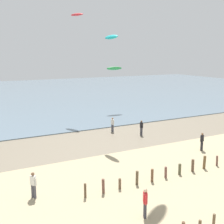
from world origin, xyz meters
The scene contains 11 objects.
wet_sand_strip centered at (0.00, 21.24, 0.00)m, with size 120.00×8.56×0.01m, color #7A6D59.
groyne_near centered at (6.18, 4.03, 0.44)m, with size 17.72×0.34×1.01m.
groyne_mid centered at (8.15, 10.26, 0.47)m, with size 13.11×0.33×1.07m.
person_mid_beach centered at (-1.52, 11.71, 0.92)m, with size 0.37×0.50×1.71m.
person_left_flank centered at (10.37, 23.63, 0.92)m, with size 0.26×0.57×1.71m.
person_right_flank centered at (12.53, 20.80, 0.92)m, with size 0.24×0.57×1.71m.
person_far_down_beach centered at (3.46, 6.55, 0.92)m, with size 0.36×0.52×1.71m.
person_trailing_behind centered at (14.71, 13.76, 0.92)m, with size 0.53×0.35×1.71m.
kite_aloft_3 centered at (16.41, 34.56, 6.73)m, with size 2.57×0.82×0.41m, color green.
kite_aloft_4 centered at (8.86, 21.01, 10.62)m, with size 2.25×0.72×0.36m, color #19B2B7.
kite_aloft_5 centered at (9.93, 33.18, 14.16)m, with size 2.21×0.71×0.35m, color red.
Camera 1 is at (-5.14, -5.96, 9.02)m, focal length 47.32 mm.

